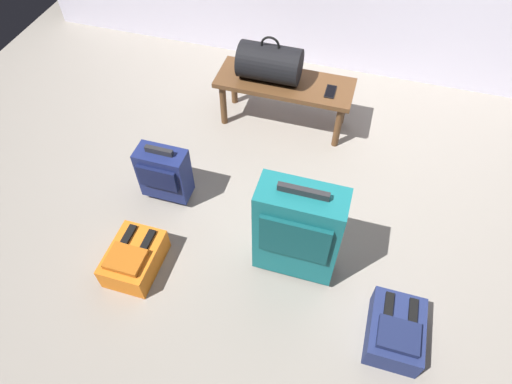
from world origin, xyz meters
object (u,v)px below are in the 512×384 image
Objects in this scene: backpack_navy at (395,331)px; backpack_orange at (134,258)px; suitcase_upright_teal at (298,231)px; cell_phone at (330,91)px; duffel_bag_black at (270,63)px; bench at (284,88)px; suitcase_small_navy at (164,173)px.

backpack_navy is 1.53m from backpack_orange.
cell_phone is at bearing 92.09° from suitcase_upright_teal.
suitcase_upright_teal is (0.50, -1.23, -0.15)m from duffel_bag_black.
suitcase_upright_teal reaches higher than backpack_orange.
suitcase_small_navy is at bearing -120.67° from bench.
suitcase_upright_teal is at bearing -67.90° from duffel_bag_black.
duffel_bag_black is at bearing 126.44° from backpack_navy.
cell_phone reaches higher than backpack_navy.
bench is 0.35m from cell_phone.
bench reaches higher than backpack_navy.
bench reaches higher than backpack_orange.
cell_phone is at bearing 45.51° from suitcase_small_navy.
backpack_navy is at bearing -20.04° from suitcase_small_navy.
duffel_bag_black is 1.34m from suitcase_upright_teal.
suitcase_small_navy is 1.66m from backpack_navy.
backpack_navy is at bearing -65.97° from cell_phone.
cell_phone is 1.20m from suitcase_upright_teal.
backpack_navy is (1.56, -0.57, -0.15)m from suitcase_small_navy.
suitcase_upright_teal is at bearing -72.76° from bench.
backpack_navy is at bearing -0.34° from backpack_orange.
duffel_bag_black is 0.96× the size of suitcase_small_navy.
suitcase_upright_teal reaches higher than suitcase_small_navy.
suitcase_small_navy reaches higher than bench.
bench is 2.17× the size of suitcase_small_navy.
backpack_orange is (-0.53, -1.50, -0.24)m from bench.
backpack_navy is at bearing -56.56° from bench.
duffel_bag_black reaches higher than suitcase_small_navy.
cell_phone reaches higher than bench.
suitcase_upright_teal is at bearing 155.44° from backpack_navy.
suitcase_upright_teal is at bearing 16.65° from backpack_orange.
duffel_bag_black is at bearing 64.92° from suitcase_small_navy.
backpack_orange is at bearing -120.54° from cell_phone.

